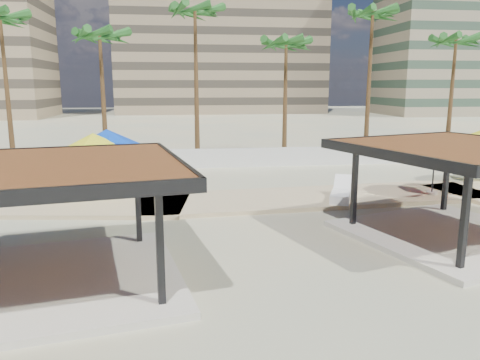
# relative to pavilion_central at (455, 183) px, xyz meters

# --- Properties ---
(ground) EXTENTS (200.00, 200.00, 0.00)m
(ground) POSITION_rel_pavilion_central_xyz_m (-4.81, -1.02, -1.93)
(ground) COLOR #CEB988
(ground) RESTS_ON ground
(promenade) EXTENTS (44.45, 7.97, 0.24)m
(promenade) POSITION_rel_pavilion_central_xyz_m (-2.81, 6.65, -1.87)
(promenade) COLOR #C6B284
(promenade) RESTS_ON ground
(boundary_wall) EXTENTS (56.00, 0.30, 1.20)m
(boundary_wall) POSITION_rel_pavilion_central_xyz_m (-4.81, 14.98, -1.33)
(boundary_wall) COLOR silver
(boundary_wall) RESTS_ON ground
(building_mid) EXTENTS (38.00, 16.00, 30.40)m
(building_mid) POSITION_rel_pavilion_central_xyz_m (-0.81, 76.98, 12.34)
(building_mid) COLOR #847259
(building_mid) RESTS_ON ground
(building_east) EXTENTS (32.00, 15.00, 36.40)m
(building_east) POSITION_rel_pavilion_central_xyz_m (43.19, 64.98, 15.33)
(building_east) COLOR gray
(building_east) RESTS_ON ground
(pavilion_central) EXTENTS (8.04, 8.04, 3.24)m
(pavilion_central) POSITION_rel_pavilion_central_xyz_m (0.00, 0.00, 0.00)
(pavilion_central) COLOR beige
(pavilion_central) RESTS_ON ground
(pavilion_west) EXTENTS (7.48, 7.48, 3.25)m
(pavilion_west) POSITION_rel_pavilion_central_xyz_m (-12.31, -2.15, 0.01)
(pavilion_west) COLOR beige
(pavilion_west) RESTS_ON ground
(umbrella_b) EXTENTS (4.05, 4.05, 2.88)m
(umbrella_b) POSITION_rel_pavilion_central_xyz_m (-12.86, 7.08, 0.73)
(umbrella_b) COLOR beige
(umbrella_b) RESTS_ON promenade
(umbrella_c) EXTENTS (3.72, 3.72, 2.58)m
(umbrella_c) POSITION_rel_pavilion_central_xyz_m (2.46, 5.52, 0.46)
(umbrella_c) COLOR beige
(umbrella_c) RESTS_ON promenade
(umbrella_f) EXTENTS (4.08, 4.08, 2.97)m
(umbrella_f) POSITION_rel_pavilion_central_xyz_m (-12.38, 8.02, 0.80)
(umbrella_f) COLOR beige
(umbrella_f) RESTS_ON promenade
(lounger_b) EXTENTS (1.67, 2.52, 0.91)m
(lounger_b) POSITION_rel_pavilion_central_xyz_m (-2.05, 5.14, -1.53)
(lounger_b) COLOR white
(lounger_b) RESTS_ON promenade
(palm_b) EXTENTS (3.00, 3.00, 10.04)m
(palm_b) POSITION_rel_pavilion_central_xyz_m (-19.81, 17.68, 6.90)
(palm_b) COLOR brown
(palm_b) RESTS_ON ground
(palm_c) EXTENTS (3.00, 3.00, 8.98)m
(palm_c) POSITION_rel_pavilion_central_xyz_m (-13.81, 17.08, 5.90)
(palm_c) COLOR brown
(palm_c) RESTS_ON ground
(palm_d) EXTENTS (3.00, 3.00, 10.72)m
(palm_d) POSITION_rel_pavilion_central_xyz_m (-7.81, 17.88, 7.53)
(palm_d) COLOR brown
(palm_d) RESTS_ON ground
(palm_e) EXTENTS (3.00, 3.00, 8.68)m
(palm_e) POSITION_rel_pavilion_central_xyz_m (-1.81, 17.38, 5.62)
(palm_e) COLOR brown
(palm_e) RESTS_ON ground
(palm_f) EXTENTS (3.00, 3.00, 10.73)m
(palm_f) POSITION_rel_pavilion_central_xyz_m (4.19, 17.58, 7.54)
(palm_f) COLOR brown
(palm_f) RESTS_ON ground
(palm_g) EXTENTS (3.00, 3.00, 9.00)m
(palm_g) POSITION_rel_pavilion_central_xyz_m (10.19, 17.18, 5.93)
(palm_g) COLOR brown
(palm_g) RESTS_ON ground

